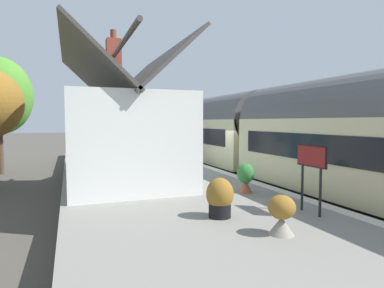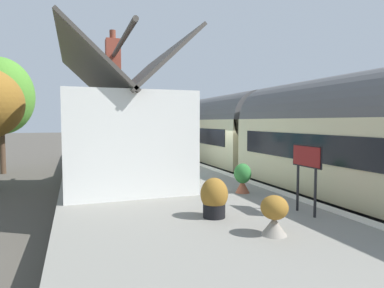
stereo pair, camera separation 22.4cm
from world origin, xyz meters
name	(u,v)px [view 1 (the left image)]	position (x,y,z in m)	size (l,w,h in m)	color
ground_plane	(231,183)	(0.00, 0.00, 0.00)	(160.00, 160.00, 0.00)	#4C473F
platform	(143,180)	(0.00, 4.19, 0.40)	(32.00, 6.38, 0.80)	gray
platform_edge_coping	(208,167)	(0.00, 1.18, 0.81)	(32.00, 0.36, 0.02)	beige
rail_near	(260,179)	(0.00, -1.62, 0.07)	(52.00, 0.08, 0.14)	gray
rail_far	(234,181)	(0.00, -0.18, 0.07)	(52.00, 0.08, 0.14)	gray
train	(263,137)	(-1.31, -0.90, 2.22)	(21.97, 2.73, 4.32)	black
station_building	(120,134)	(-1.75, 5.39, 2.44)	(7.48, 3.88, 5.70)	white
bench_near_building	(145,148)	(6.17, 2.73, 1.28)	(1.41, 0.46, 0.88)	brown
bench_mid_platform	(129,143)	(10.75, 2.97, 1.28)	(1.41, 0.47, 0.88)	brown
planter_by_door	(282,215)	(-8.84, 3.47, 1.18)	(0.51, 0.51, 0.74)	gray
planter_corner_building	(220,197)	(-7.42, 4.07, 1.24)	(0.60, 0.60, 0.87)	black
planter_bench_left	(114,157)	(3.16, 5.02, 1.11)	(0.34, 0.34, 0.64)	black
planter_under_sign	(245,177)	(-5.39, 2.28, 1.25)	(0.51, 0.51, 0.87)	#9E5138
lamp_post_platform	(171,116)	(4.37, 1.64, 3.23)	(0.32, 0.50, 3.44)	black
station_sign_board	(312,162)	(-7.87, 1.99, 1.99)	(0.96, 0.06, 1.57)	black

